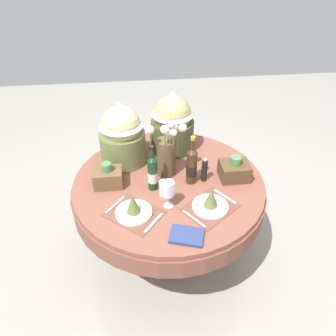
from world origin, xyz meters
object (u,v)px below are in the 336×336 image
Objects in this scene: woven_basket_side_right at (234,170)px; book_on_table at (187,236)px; place_setting_right at (211,202)px; wine_bottle_centre at (192,165)px; dining_table at (169,192)px; gift_tub_back_left at (122,131)px; flower_vase at (167,152)px; wine_glass_left at (169,189)px; tumbler_near_right at (164,188)px; woven_basket_side_left at (108,177)px; gift_tub_back_centre at (172,120)px; pepper_mill at (204,170)px; place_setting_left at (133,208)px; wine_bottle_left at (153,173)px.

book_on_table is at bearing -129.73° from woven_basket_side_right.
place_setting_right is 0.31m from wine_bottle_centre.
dining_table is 0.58m from gift_tub_back_left.
place_setting_right is at bearing -58.50° from flower_vase.
tumbler_near_right is at bearing 100.62° from wine_glass_left.
dining_table is 0.47m from woven_basket_side_left.
place_setting_right is 2.13× the size of woven_basket_side_left.
woven_basket_side_left is at bearing 146.13° from wine_glass_left.
gift_tub_back_centre is at bearing 79.22° from dining_table.
flower_vase is at bearing 157.89° from pepper_mill.
place_setting_left is at bearing -168.07° from wine_glass_left.
wine_glass_left is at bearing -65.85° from wine_bottle_left.
wine_bottle_left is 0.69× the size of gift_tub_back_centre.
woven_basket_side_left is at bearing 118.07° from place_setting_left.
place_setting_left is 0.30m from wine_bottle_left.
wine_bottle_centre is at bearing 51.01° from wine_glass_left.
book_on_table is 0.69m from woven_basket_side_right.
gift_tub_back_centre is at bearing 77.25° from tumbler_near_right.
place_setting_left is 0.26m from tumbler_near_right.
place_setting_left is 0.85m from gift_tub_back_centre.
wine_glass_left is (-0.19, -0.24, -0.00)m from wine_bottle_centre.
place_setting_right is 0.30m from pepper_mill.
woven_basket_side_left is (-0.43, -0.01, 0.19)m from dining_table.
gift_tub_back_left reaches higher than wine_bottle_left.
wine_bottle_centre is (0.28, 0.04, 0.01)m from wine_bottle_left.
place_setting_left is at bearing -120.55° from wine_bottle_left.
wine_bottle_left is 0.56m from gift_tub_back_centre.
place_setting_left is at bearing -114.68° from gift_tub_back_centre.
wine_bottle_left is at bearing -171.63° from wine_bottle_centre.
tumbler_near_right is at bearing 121.75° from book_on_table.
flower_vase reaches higher than wine_bottle_centre.
woven_basket_side_right is at bearing 68.05° from book_on_table.
wine_bottle_centre is 0.59m from gift_tub_back_left.
tumbler_near_right is at bearing -107.57° from dining_table.
dining_table is at bearing 176.37° from woven_basket_side_right.
pepper_mill is at bearing -7.90° from dining_table.
place_setting_right is at bearing -34.31° from wine_bottle_left.
wine_bottle_centre reaches higher than wine_glass_left.
wine_bottle_centre reaches higher than woven_basket_side_right.
gift_tub_back_left is at bearing 138.56° from dining_table.
flower_vase reaches higher than wine_bottle_left.
place_setting_right is at bearing -0.07° from place_setting_left.
gift_tub_back_left is (-0.32, 0.28, 0.39)m from dining_table.
wine_bottle_left is 1.68× the size of woven_basket_side_right.
wine_bottle_left is 0.61m from woven_basket_side_right.
place_setting_left is 2.17× the size of pepper_mill.
dining_table is 7.18× the size of book_on_table.
flower_vase is 1.25× the size of wine_bottle_centre.
gift_tub_back_left reaches higher than book_on_table.
dining_table is at bearing 165.31° from wine_bottle_centre.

